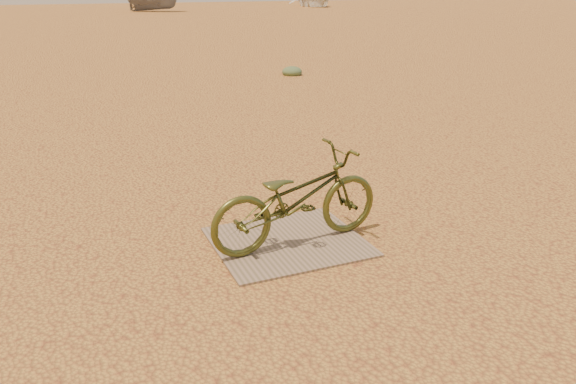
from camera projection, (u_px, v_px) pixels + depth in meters
name	position (u px, v px, depth m)	size (l,w,h in m)	color
ground	(239.00, 268.00, 4.72)	(120.00, 120.00, 0.00)	#BA8E3D
plywood_board	(288.00, 242.00, 5.17)	(1.34, 1.18, 0.02)	#876F5D
bicycle	(297.00, 198.00, 4.98)	(0.58, 1.66, 0.87)	#444A1D
boat_far_right	(314.00, 0.00, 51.26)	(3.80, 5.32, 1.10)	silver
kale_b	(292.00, 75.00, 14.34)	(0.51, 0.51, 0.28)	#586E48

